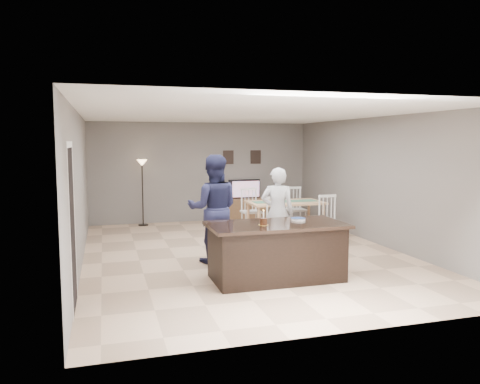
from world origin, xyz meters
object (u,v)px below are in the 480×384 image
object	(u,v)px
woman	(277,213)
floor_lamp	(142,174)
birthday_cake	(263,222)
tv_console	(246,209)
man	(213,209)
plate_stack	(298,219)
dining_table	(285,207)
television	(245,189)
kitchen_island	(276,251)

from	to	relation	value
woman	floor_lamp	world-z (taller)	floor_lamp
birthday_cake	tv_console	bearing A→B (deg)	75.64
man	plate_stack	distance (m)	1.65
man	birthday_cake	size ratio (longest dim) A/B	8.15
dining_table	floor_lamp	distance (m)	3.90
woman	man	size ratio (longest dim) A/B	0.87
television	man	size ratio (longest dim) A/B	0.47
woman	dining_table	world-z (taller)	woman
plate_stack	dining_table	world-z (taller)	dining_table
television	floor_lamp	bearing A→B (deg)	2.76
woman	plate_stack	world-z (taller)	woman
tv_console	birthday_cake	size ratio (longest dim) A/B	5.02
plate_stack	dining_table	distance (m)	3.16
woman	birthday_cake	bearing A→B (deg)	83.47
man	dining_table	size ratio (longest dim) A/B	1.00
birthday_cake	floor_lamp	size ratio (longest dim) A/B	0.14
tv_console	dining_table	bearing A→B (deg)	-84.90
plate_stack	tv_console	bearing A→B (deg)	81.99
kitchen_island	man	size ratio (longest dim) A/B	1.10
television	woman	xyz separation A→B (m)	(-0.67, -4.29, -0.01)
birthday_cake	floor_lamp	xyz separation A→B (m)	(-1.38, 5.60, 0.38)
plate_stack	dining_table	xyz separation A→B (m)	(0.98, 3.00, -0.25)
kitchen_island	floor_lamp	size ratio (longest dim) A/B	1.25
plate_stack	floor_lamp	size ratio (longest dim) A/B	0.14
television	birthday_cake	world-z (taller)	birthday_cake
tv_console	man	xyz separation A→B (m)	(-1.90, -4.22, 0.67)
woman	plate_stack	distance (m)	1.19
kitchen_island	television	size ratio (longest dim) A/B	2.35
woman	birthday_cake	world-z (taller)	woman
woman	tv_console	bearing A→B (deg)	-77.15
television	dining_table	world-z (taller)	television
television	birthday_cake	bearing A→B (deg)	75.81
kitchen_island	woman	size ratio (longest dim) A/B	1.26
floor_lamp	birthday_cake	bearing A→B (deg)	-76.19
woman	birthday_cake	size ratio (longest dim) A/B	7.11
kitchen_island	tv_console	distance (m)	5.70
man	birthday_cake	xyz separation A→B (m)	(0.45, -1.45, -0.02)
man	dining_table	world-z (taller)	man
tv_console	dining_table	distance (m)	2.44
tv_console	man	bearing A→B (deg)	-114.27
man	dining_table	bearing A→B (deg)	-126.03
woman	man	bearing A→B (deg)	21.85
television	man	xyz separation A→B (m)	(-1.90, -4.29, 0.11)
woman	television	bearing A→B (deg)	-77.01
dining_table	floor_lamp	xyz separation A→B (m)	(-3.04, 2.34, 0.67)
woman	dining_table	bearing A→B (deg)	-94.09
kitchen_island	plate_stack	distance (m)	0.66
kitchen_island	birthday_cake	size ratio (longest dim) A/B	9.00
dining_table	television	bearing A→B (deg)	95.26
woman	kitchen_island	bearing A→B (deg)	90.34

